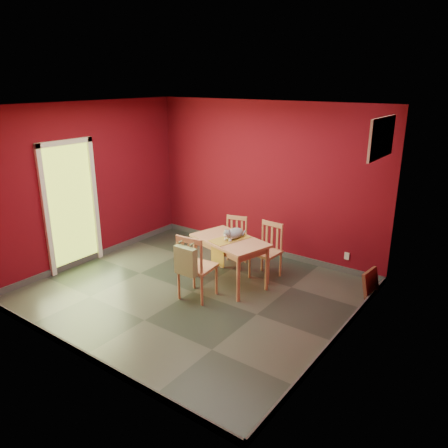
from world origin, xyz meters
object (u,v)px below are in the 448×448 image
Objects in this scene: dining_table at (230,245)px; chair_far_right at (267,250)px; chair_far_left at (234,241)px; tote_bag at (186,261)px; chair_near at (196,266)px; picture_frame at (371,284)px; cat at (234,232)px.

chair_far_right reaches higher than dining_table.
chair_far_left is 1.58m from tote_bag.
chair_far_right is at bearing 69.83° from chair_near.
chair_far_right is 1.88× the size of tote_bag.
picture_frame is (1.92, 0.84, -0.44)m from dining_table.
chair_far_left is 2.29m from picture_frame.
tote_bag reaches higher than chair_far_left.
dining_table is 2.14m from picture_frame.
picture_frame is (2.02, 1.75, -0.46)m from tote_bag.
dining_table reaches higher than picture_frame.
picture_frame is at bearing 23.74° from dining_table.
picture_frame is (1.58, 0.29, -0.25)m from chair_far_right.
chair_far_right is 1.31m from chair_near.
dining_table is at bearing -120.78° from chair_far_right.
cat is (0.39, -0.56, 0.41)m from chair_far_left.
cat reaches higher than chair_far_left.
cat reaches higher than tote_bag.
chair_near is 2.08× the size of tote_bag.
chair_far_right is 1.54m from tote_bag.
chair_far_left is at bearing 100.24° from chair_near.
chair_far_left is (-0.36, 0.64, -0.21)m from dining_table.
cat is 2.13m from picture_frame.
chair_far_right is 2.08× the size of cat.
tote_bag is at bearing -139.18° from picture_frame.
tote_bag is 1.00m from cat.
chair_near is (-0.45, -1.23, 0.05)m from chair_far_right.
chair_far_right is at bearing 59.22° from dining_table.
chair_near is at bearing 93.96° from tote_bag.
chair_near is at bearing -143.32° from picture_frame.
tote_bag is 2.71m from picture_frame.
chair_far_right is at bearing 73.36° from tote_bag.
picture_frame is (2.04, 1.52, -0.30)m from chair_near.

